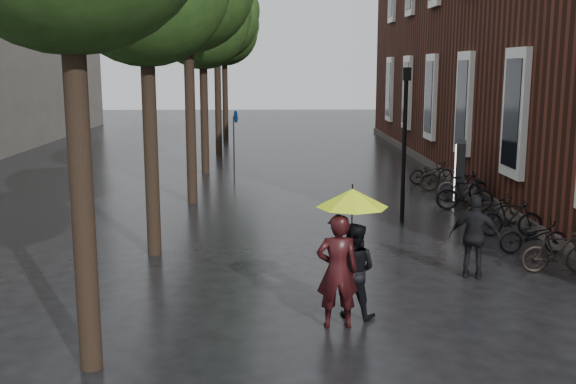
{
  "coord_description": "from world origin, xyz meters",
  "views": [
    {
      "loc": [
        -1.4,
        -8.16,
        4.29
      ],
      "look_at": [
        -1.04,
        5.76,
        1.68
      ],
      "focal_mm": 42.0,
      "sensor_mm": 36.0,
      "label": 1
    }
  ],
  "objects_px": {
    "pedestrian_walking": "(475,237)",
    "ad_lightbox": "(460,173)",
    "person_black": "(353,270)",
    "person_burgundy": "(337,271)",
    "parked_bicycles": "(476,198)",
    "lamp_post": "(405,130)"
  },
  "relations": [
    {
      "from": "person_black",
      "to": "lamp_post",
      "type": "relative_size",
      "value": 0.39
    },
    {
      "from": "person_black",
      "to": "ad_lightbox",
      "type": "distance_m",
      "value": 10.44
    },
    {
      "from": "pedestrian_walking",
      "to": "parked_bicycles",
      "type": "xyz_separation_m",
      "value": [
        1.88,
        6.01,
        -0.4
      ]
    },
    {
      "from": "pedestrian_walking",
      "to": "person_black",
      "type": "bearing_deg",
      "value": 57.43
    },
    {
      "from": "person_black",
      "to": "ad_lightbox",
      "type": "xyz_separation_m",
      "value": [
        4.47,
        9.44,
        0.17
      ]
    },
    {
      "from": "person_burgundy",
      "to": "person_black",
      "type": "bearing_deg",
      "value": -125.88
    },
    {
      "from": "person_black",
      "to": "lamp_post",
      "type": "height_order",
      "value": "lamp_post"
    },
    {
      "from": "ad_lightbox",
      "to": "parked_bicycles",
      "type": "bearing_deg",
      "value": -67.52
    },
    {
      "from": "pedestrian_walking",
      "to": "parked_bicycles",
      "type": "bearing_deg",
      "value": -87.47
    },
    {
      "from": "person_burgundy",
      "to": "parked_bicycles",
      "type": "distance_m",
      "value": 9.92
    },
    {
      "from": "lamp_post",
      "to": "parked_bicycles",
      "type": "bearing_deg",
      "value": 22.27
    },
    {
      "from": "pedestrian_walking",
      "to": "lamp_post",
      "type": "distance_m",
      "value": 5.34
    },
    {
      "from": "person_burgundy",
      "to": "lamp_post",
      "type": "relative_size",
      "value": 0.45
    },
    {
      "from": "ad_lightbox",
      "to": "lamp_post",
      "type": "bearing_deg",
      "value": -118.18
    },
    {
      "from": "person_black",
      "to": "pedestrian_walking",
      "type": "xyz_separation_m",
      "value": [
        2.74,
        2.1,
        0.04
      ]
    },
    {
      "from": "pedestrian_walking",
      "to": "lamp_post",
      "type": "bearing_deg",
      "value": -64.45
    },
    {
      "from": "person_burgundy",
      "to": "lamp_post",
      "type": "distance_m",
      "value": 8.2
    },
    {
      "from": "parked_bicycles",
      "to": "ad_lightbox",
      "type": "distance_m",
      "value": 1.44
    },
    {
      "from": "ad_lightbox",
      "to": "lamp_post",
      "type": "xyz_separation_m",
      "value": [
        -2.22,
        -2.3,
        1.58
      ]
    },
    {
      "from": "person_burgundy",
      "to": "parked_bicycles",
      "type": "height_order",
      "value": "person_burgundy"
    },
    {
      "from": "person_burgundy",
      "to": "parked_bicycles",
      "type": "xyz_separation_m",
      "value": [
        4.95,
        8.58,
        -0.49
      ]
    },
    {
      "from": "pedestrian_walking",
      "to": "ad_lightbox",
      "type": "relative_size",
      "value": 0.87
    }
  ]
}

